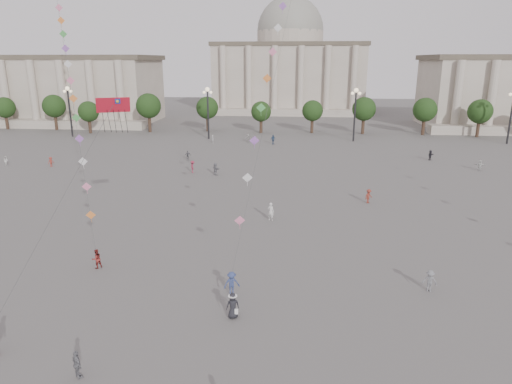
{
  "coord_description": "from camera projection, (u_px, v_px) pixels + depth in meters",
  "views": [
    {
      "loc": [
        4.29,
        -23.89,
        15.94
      ],
      "look_at": [
        0.74,
        12.0,
        5.49
      ],
      "focal_mm": 32.0,
      "sensor_mm": 36.0,
      "label": 1
    }
  ],
  "objects": [
    {
      "name": "ground",
      "position": [
        224.0,
        333.0,
        27.67
      ],
      "size": [
        360.0,
        360.0,
        0.0
      ],
      "primitive_type": "plane",
      "color": "#5A5754",
      "rests_on": "ground"
    },
    {
      "name": "person_crowd_10",
      "position": [
        213.0,
        139.0,
        91.05
      ],
      "size": [
        0.57,
        0.68,
        1.58
      ],
      "primitive_type": "imported",
      "rotation": [
        0.0,
        0.0,
        1.96
      ],
      "color": "#B3B3AF",
      "rests_on": "ground"
    },
    {
      "name": "hall_west",
      "position": [
        5.0,
        89.0,
        122.17
      ],
      "size": [
        84.0,
        26.22,
        17.2
      ],
      "color": "#A4988A",
      "rests_on": "ground"
    },
    {
      "name": "person_crowd_16",
      "position": [
        188.0,
        155.0,
        75.07
      ],
      "size": [
        1.06,
        0.78,
        1.68
      ],
      "primitive_type": "imported",
      "rotation": [
        0.0,
        0.0,
        0.43
      ],
      "color": "#5E5E63",
      "rests_on": "ground"
    },
    {
      "name": "lamp_post_far_west",
      "position": [
        69.0,
        102.0,
        96.79
      ],
      "size": [
        2.0,
        0.9,
        10.65
      ],
      "color": "#262628",
      "rests_on": "ground"
    },
    {
      "name": "person_crowd_2",
      "position": [
        51.0,
        162.0,
        70.66
      ],
      "size": [
        1.03,
        1.16,
        1.55
      ],
      "primitive_type": "imported",
      "rotation": [
        0.0,
        0.0,
        1.0
      ],
      "color": "#9A342A",
      "rests_on": "ground"
    },
    {
      "name": "lamp_post_far_east",
      "position": [
        512.0,
        106.0,
        88.29
      ],
      "size": [
        2.0,
        0.9,
        10.65
      ],
      "color": "#262628",
      "rests_on": "ground"
    },
    {
      "name": "lamp_post_mid_west",
      "position": [
        208.0,
        103.0,
        93.96
      ],
      "size": [
        2.0,
        0.9,
        10.65
      ],
      "color": "#262628",
      "rests_on": "ground"
    },
    {
      "name": "kite_flyer_0",
      "position": [
        97.0,
        259.0,
        36.14
      ],
      "size": [
        0.95,
        0.97,
        1.58
      ],
      "primitive_type": "imported",
      "rotation": [
        0.0,
        0.0,
        4.01
      ],
      "color": "maroon",
      "rests_on": "ground"
    },
    {
      "name": "person_crowd_7",
      "position": [
        480.0,
        165.0,
        68.3
      ],
      "size": [
        1.54,
        0.79,
        1.59
      ],
      "primitive_type": "imported",
      "rotation": [
        0.0,
        0.0,
        2.91
      ],
      "color": "silver",
      "rests_on": "ground"
    },
    {
      "name": "tree_row",
      "position": [
        282.0,
        110.0,
        100.73
      ],
      "size": [
        137.12,
        5.12,
        8.0
      ],
      "color": "#332219",
      "rests_on": "ground"
    },
    {
      "name": "hat_person",
      "position": [
        233.0,
        305.0,
        29.09
      ],
      "size": [
        0.96,
        0.76,
        1.72
      ],
      "color": "black",
      "rests_on": "ground"
    },
    {
      "name": "kite_flyer_1",
      "position": [
        232.0,
        283.0,
        31.95
      ],
      "size": [
        1.3,
        1.03,
        1.77
      ],
      "primitive_type": "imported",
      "rotation": [
        0.0,
        0.0,
        0.38
      ],
      "color": "navy",
      "rests_on": "ground"
    },
    {
      "name": "person_crowd_8",
      "position": [
        369.0,
        196.0,
        52.63
      ],
      "size": [
        1.21,
        1.18,
        1.66
      ],
      "primitive_type": "imported",
      "rotation": [
        0.0,
        0.0,
        0.75
      ],
      "color": "maroon",
      "rests_on": "ground"
    },
    {
      "name": "person_crowd_12",
      "position": [
        215.0,
        169.0,
        65.52
      ],
      "size": [
        1.47,
        1.61,
        1.79
      ],
      "primitive_type": "imported",
      "rotation": [
        0.0,
        0.0,
        2.27
      ],
      "color": "slate",
      "rests_on": "ground"
    },
    {
      "name": "person_crowd_17",
      "position": [
        193.0,
        167.0,
        66.9
      ],
      "size": [
        1.03,
        1.31,
        1.78
      ],
      "primitive_type": "imported",
      "rotation": [
        0.0,
        0.0,
        1.93
      ],
      "color": "#962841",
      "rests_on": "ground"
    },
    {
      "name": "lamp_post_mid_east",
      "position": [
        355.0,
        105.0,
        91.12
      ],
      "size": [
        2.0,
        0.9,
        10.65
      ],
      "color": "#262628",
      "rests_on": "ground"
    },
    {
      "name": "person_crowd_6",
      "position": [
        430.0,
        281.0,
        32.47
      ],
      "size": [
        1.19,
        0.91,
        1.62
      ],
      "primitive_type": "imported",
      "rotation": [
        0.0,
        0.0,
        5.95
      ],
      "color": "slate",
      "rests_on": "ground"
    },
    {
      "name": "hall_central",
      "position": [
        289.0,
        66.0,
        147.23
      ],
      "size": [
        48.3,
        34.3,
        35.5
      ],
      "color": "#A4988A",
      "rests_on": "ground"
    },
    {
      "name": "person_crowd_13",
      "position": [
        271.0,
        212.0,
        46.89
      ],
      "size": [
        0.82,
        0.7,
        1.92
      ],
      "primitive_type": "imported",
      "rotation": [
        0.0,
        0.0,
        2.73
      ],
      "color": "silver",
      "rests_on": "ground"
    },
    {
      "name": "person_crowd_1",
      "position": [
        6.0,
        161.0,
        71.41
      ],
      "size": [
        0.94,
        0.87,
        1.55
      ],
      "primitive_type": "imported",
      "rotation": [
        0.0,
        0.0,
        2.65
      ],
      "color": "white",
      "rests_on": "ground"
    },
    {
      "name": "person_crowd_0",
      "position": [
        273.0,
        140.0,
        89.54
      ],
      "size": [
        1.18,
        0.98,
        1.89
      ],
      "primitive_type": "imported",
      "rotation": [
        0.0,
        0.0,
        0.56
      ],
      "color": "#324C71",
      "rests_on": "ground"
    },
    {
      "name": "person_crowd_9",
      "position": [
        430.0,
        155.0,
        75.29
      ],
      "size": [
        1.41,
        1.48,
        1.67
      ],
      "primitive_type": "imported",
      "rotation": [
        0.0,
        0.0,
        0.83
      ],
      "color": "black",
      "rests_on": "ground"
    },
    {
      "name": "dragon_kite",
      "position": [
        113.0,
        117.0,
        30.73
      ],
      "size": [
        3.2,
        5.43,
        15.41
      ],
      "color": "#B31325",
      "rests_on": "ground"
    },
    {
      "name": "person_crowd_4",
      "position": [
        248.0,
        138.0,
        91.93
      ],
      "size": [
        1.57,
        1.21,
        1.65
      ],
      "primitive_type": "imported",
      "rotation": [
        0.0,
        0.0,
        3.69
      ],
      "color": "#AFAEAA",
      "rests_on": "ground"
    },
    {
      "name": "tourist_3",
      "position": [
        77.0,
        365.0,
        23.57
      ],
      "size": [
        0.96,
        0.91,
        1.59
      ],
      "primitive_type": "imported",
      "rotation": [
        0.0,
        0.0,
        2.42
      ],
      "color": "slate",
      "rests_on": "ground"
    }
  ]
}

